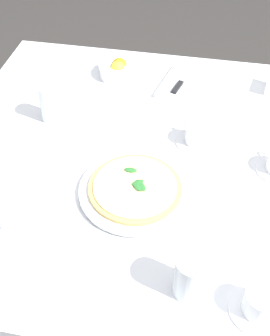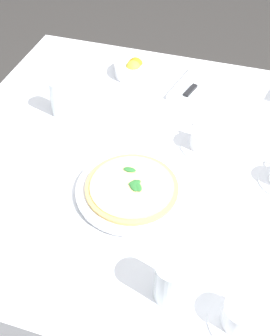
# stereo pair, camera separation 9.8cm
# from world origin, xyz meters

# --- Properties ---
(ground_plane) EXTENTS (8.00, 8.00, 0.00)m
(ground_plane) POSITION_xyz_m (0.00, 0.00, 0.00)
(ground_plane) COLOR #33302D
(dining_table) EXTENTS (1.19, 1.19, 0.73)m
(dining_table) POSITION_xyz_m (0.00, 0.00, 0.61)
(dining_table) COLOR white
(dining_table) RESTS_ON ground_plane
(pizza_plate) EXTENTS (0.31, 0.31, 0.02)m
(pizza_plate) POSITION_xyz_m (-0.16, -0.03, 0.74)
(pizza_plate) COLOR white
(pizza_plate) RESTS_ON dining_table
(pizza) EXTENTS (0.26, 0.26, 0.02)m
(pizza) POSITION_xyz_m (-0.16, -0.03, 0.76)
(pizza) COLOR #DBAD60
(pizza) RESTS_ON pizza_plate
(coffee_cup_back_corner) EXTENTS (0.13, 0.13, 0.07)m
(coffee_cup_back_corner) POSITION_xyz_m (-0.45, -0.36, 0.76)
(coffee_cup_back_corner) COLOR white
(coffee_cup_back_corner) RESTS_ON dining_table
(coffee_cup_far_left) EXTENTS (0.13, 0.13, 0.06)m
(coffee_cup_far_left) POSITION_xyz_m (0.09, -0.18, 0.76)
(coffee_cup_far_left) COLOR white
(coffee_cup_far_left) RESTS_ON dining_table
(water_glass_left_edge) EXTENTS (0.07, 0.07, 0.10)m
(water_glass_left_edge) POSITION_xyz_m (-0.31, 0.27, 0.78)
(water_glass_left_edge) COLOR white
(water_glass_left_edge) RESTS_ON dining_table
(water_glass_center_back) EXTENTS (0.06, 0.06, 0.13)m
(water_glass_center_back) POSITION_xyz_m (0.12, 0.31, 0.79)
(water_glass_center_back) COLOR white
(water_glass_center_back) RESTS_ON dining_table
(water_glass_near_left) EXTENTS (0.08, 0.08, 0.12)m
(water_glass_near_left) POSITION_xyz_m (-0.42, -0.21, 0.78)
(water_glass_near_left) COLOR white
(water_glass_near_left) RESTS_ON dining_table
(napkin_folded) EXTENTS (0.24, 0.18, 0.02)m
(napkin_folded) POSITION_xyz_m (0.39, -0.10, 0.74)
(napkin_folded) COLOR white
(napkin_folded) RESTS_ON dining_table
(dinner_knife) EXTENTS (0.19, 0.07, 0.01)m
(dinner_knife) POSITION_xyz_m (0.39, -0.10, 0.76)
(dinner_knife) COLOR silver
(dinner_knife) RESTS_ON napkin_folded
(citrus_bowl) EXTENTS (0.15, 0.15, 0.07)m
(citrus_bowl) POSITION_xyz_m (0.42, 0.14, 0.76)
(citrus_bowl) COLOR white
(citrus_bowl) RESTS_ON dining_table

